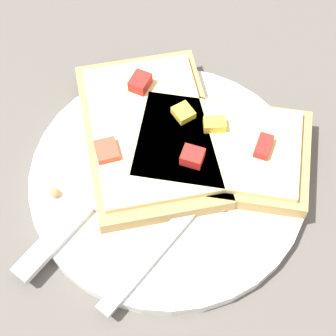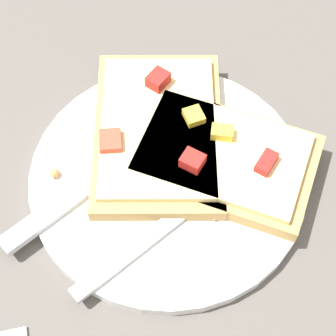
# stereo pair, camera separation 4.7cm
# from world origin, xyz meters

# --- Properties ---
(ground_plane) EXTENTS (4.00, 4.00, 0.00)m
(ground_plane) POSITION_xyz_m (0.00, 0.00, 0.00)
(ground_plane) COLOR #56514C
(plate) EXTENTS (0.24, 0.24, 0.01)m
(plate) POSITION_xyz_m (0.00, 0.00, 0.01)
(plate) COLOR white
(plate) RESTS_ON ground
(fork) EXTENTS (0.18, 0.11, 0.01)m
(fork) POSITION_xyz_m (-0.00, 0.04, 0.01)
(fork) COLOR silver
(fork) RESTS_ON plate
(knife) EXTENTS (0.19, 0.11, 0.01)m
(knife) POSITION_xyz_m (0.07, -0.00, 0.01)
(knife) COLOR silver
(knife) RESTS_ON plate
(pizza_slice_main) EXTENTS (0.18, 0.17, 0.03)m
(pizza_slice_main) POSITION_xyz_m (-0.05, -0.00, 0.02)
(pizza_slice_main) COLOR tan
(pizza_slice_main) RESTS_ON plate
(pizza_slice_corner) EXTENTS (0.14, 0.18, 0.03)m
(pizza_slice_corner) POSITION_xyz_m (0.00, -0.04, 0.02)
(pizza_slice_corner) COLOR tan
(pizza_slice_corner) RESTS_ON plate
(crumb_scatter) EXTENTS (0.15, 0.11, 0.01)m
(crumb_scatter) POSITION_xyz_m (0.02, -0.03, 0.02)
(crumb_scatter) COLOR #A88246
(crumb_scatter) RESTS_ON plate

